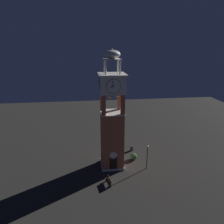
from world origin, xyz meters
name	(u,v)px	position (x,y,z in m)	size (l,w,h in m)	color
ground	(112,165)	(0.00, 0.00, 0.00)	(80.00, 80.00, 0.00)	#2A2925
clock_tower	(112,123)	(0.00, 0.00, 7.02)	(3.76, 3.76, 17.38)	#AD5B42
park_bench	(109,181)	(-1.03, -4.63, 0.48)	(0.69, 1.65, 0.95)	brown
lamp_post	(147,153)	(5.02, -1.56, 2.62)	(0.36, 0.36, 3.76)	black
trash_bin	(132,148)	(4.03, 4.36, 0.40)	(0.52, 0.52, 0.80)	#2D2D33
shrub_near_entry	(133,156)	(3.66, 1.32, 0.54)	(1.12, 1.12, 1.07)	#336638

